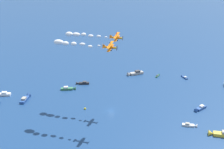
# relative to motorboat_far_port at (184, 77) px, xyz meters

# --- Properties ---
(ground_plane) EXTENTS (2000.00, 2000.00, 0.00)m
(ground_plane) POSITION_rel_motorboat_far_port_xyz_m (61.33, -23.02, -0.46)
(ground_plane) COLOR navy
(motorboat_far_port) EXTENTS (5.01, 5.36, 1.69)m
(motorboat_far_port) POSITION_rel_motorboat_far_port_xyz_m (0.00, 0.00, 0.00)
(motorboat_far_port) COLOR #23478C
(motorboat_far_port) RESTS_ON ground_plane
(motorboat_far_stbd) EXTENTS (5.08, 1.52, 1.46)m
(motorboat_far_stbd) POSITION_rel_motorboat_far_port_xyz_m (4.91, -16.32, -0.06)
(motorboat_far_stbd) COLOR #33704C
(motorboat_far_stbd) RESTS_ON ground_plane
(motorboat_inshore) EXTENTS (8.37, 5.19, 2.38)m
(motorboat_inshore) POSITION_rel_motorboat_far_port_xyz_m (40.36, 18.03, 0.19)
(motorboat_inshore) COLOR #23478C
(motorboat_inshore) RESTS_ON ground_plane
(motorboat_offshore) EXTENTS (6.97, 9.90, 2.87)m
(motorboat_offshore) POSITION_rel_motorboat_far_port_xyz_m (72.16, -87.39, 0.32)
(motorboat_offshore) COLOR white
(motorboat_offshore) RESTS_ON ground_plane
(motorboat_trailing) EXTENTS (10.33, 9.38, 3.23)m
(motorboat_trailing) POSITION_rel_motorboat_far_port_xyz_m (8.50, -31.23, 0.41)
(motorboat_trailing) COLOR #9E9993
(motorboat_trailing) RESTS_ON ground_plane
(motorboat_ahead) EXTENTS (6.45, 8.77, 2.56)m
(motorboat_ahead) POSITION_rel_motorboat_far_port_xyz_m (48.36, -57.04, 0.23)
(motorboat_ahead) COLOR #33704C
(motorboat_ahead) RESTS_ON ground_plane
(motorboat_outer_ring_a) EXTENTS (5.57, 8.02, 2.32)m
(motorboat_outer_ring_a) POSITION_rel_motorboat_far_port_xyz_m (37.73, -54.39, 0.17)
(motorboat_outer_ring_a) COLOR black
(motorboat_outer_ring_a) RESTS_ON ground_plane
(motorboat_outer_ring_b) EXTENTS (10.39, 5.64, 2.93)m
(motorboat_outer_ring_b) POSITION_rel_motorboat_far_port_xyz_m (70.52, -71.05, 0.33)
(motorboat_outer_ring_b) COLOR #23478C
(motorboat_outer_ring_b) RESTS_ON ground_plane
(motorboat_outer_ring_c) EXTENTS (3.36, 7.11, 2.00)m
(motorboat_outer_ring_c) POSITION_rel_motorboat_far_port_xyz_m (59.25, 17.42, 0.08)
(motorboat_outer_ring_c) COLOR white
(motorboat_outer_ring_c) RESTS_ON ground_plane
(motorboat_outer_ring_d) EXTENTS (5.49, 11.45, 3.22)m
(motorboat_outer_ring_d) POSITION_rel_motorboat_far_port_xyz_m (61.68, 31.16, 0.41)
(motorboat_outer_ring_d) COLOR gold
(motorboat_outer_ring_d) RESTS_ON ground_plane
(marker_buoy) EXTENTS (1.10, 1.10, 2.10)m
(marker_buoy) POSITION_rel_motorboat_far_port_xyz_m (66.02, -35.73, -0.07)
(marker_buoy) COLOR yellow
(marker_buoy) RESTS_ON ground_plane
(biplane_lead) EXTENTS (7.51, 6.94, 3.68)m
(biplane_lead) POSITION_rel_motorboat_far_port_xyz_m (52.91, -23.89, 36.13)
(biplane_lead) COLOR orange
(wingwalker_lead) EXTENTS (0.91, 0.26, 1.79)m
(wingwalker_lead) POSITION_rel_motorboat_far_port_xyz_m (53.36, -23.82, 38.27)
(wingwalker_lead) COLOR red
(smoke_trail_lead) EXTENTS (5.68, 23.33, 3.17)m
(smoke_trail_lead) POSITION_rel_motorboat_far_port_xyz_m (55.86, -44.67, 35.91)
(smoke_trail_lead) COLOR silver
(biplane_wingman) EXTENTS (7.51, 6.94, 3.68)m
(biplane_wingman) POSITION_rel_motorboat_far_port_xyz_m (69.43, -19.33, 36.10)
(biplane_wingman) COLOR orange
(wingwalker_wingman) EXTENTS (1.48, 0.29, 1.53)m
(wingwalker_wingman) POSITION_rel_motorboat_far_port_xyz_m (69.88, -19.26, 38.20)
(wingwalker_wingman) COLOR black
(smoke_trail_wingman) EXTENTS (5.07, 23.77, 3.19)m
(smoke_trail_wingman) POSITION_rel_motorboat_far_port_xyz_m (72.22, -40.80, 36.01)
(smoke_trail_wingman) COLOR silver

